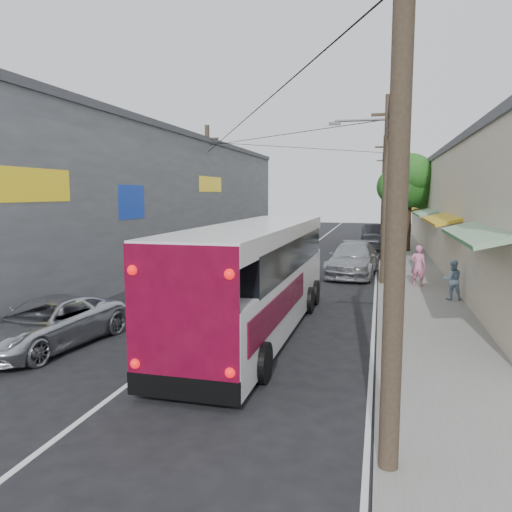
{
  "coord_description": "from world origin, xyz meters",
  "views": [
    {
      "loc": [
        4.98,
        -8.87,
        3.95
      ],
      "look_at": [
        0.8,
        7.97,
        1.77
      ],
      "focal_mm": 35.0,
      "sensor_mm": 36.0,
      "label": 1
    }
  ],
  "objects": [
    {
      "name": "jeepney",
      "position": [
        -3.27,
        1.98,
        0.63
      ],
      "size": [
        2.62,
        4.73,
        1.25
      ],
      "primitive_type": "imported",
      "rotation": [
        0.0,
        0.0,
        -0.12
      ],
      "color": "silver",
      "rests_on": "ground"
    },
    {
      "name": "parked_car_mid",
      "position": [
        4.6,
        22.73,
        0.77
      ],
      "size": [
        2.03,
        4.61,
        1.55
      ],
      "primitive_type": "imported",
      "rotation": [
        0.0,
        0.0,
        0.05
      ],
      "color": "#25262A",
      "rests_on": "ground"
    },
    {
      "name": "street_tree",
      "position": [
        6.87,
        26.02,
        4.67
      ],
      "size": [
        4.4,
        4.0,
        6.6
      ],
      "color": "#3F2B19",
      "rests_on": "ground"
    },
    {
      "name": "building_right",
      "position": [
        10.99,
        22.0,
        3.15
      ],
      "size": [
        7.09,
        40.0,
        6.25
      ],
      "color": "beige",
      "rests_on": "ground"
    },
    {
      "name": "utility_poles",
      "position": [
        3.13,
        20.33,
        4.13
      ],
      "size": [
        11.8,
        45.28,
        8.0
      ],
      "color": "#473828",
      "rests_on": "ground"
    },
    {
      "name": "building_left",
      "position": [
        -8.5,
        18.0,
        3.65
      ],
      "size": [
        7.2,
        36.0,
        7.25
      ],
      "color": "gray",
      "rests_on": "ground"
    },
    {
      "name": "ground",
      "position": [
        0.0,
        0.0,
        0.0
      ],
      "size": [
        120.0,
        120.0,
        0.0
      ],
      "primitive_type": "plane",
      "color": "black",
      "rests_on": "ground"
    },
    {
      "name": "parked_suv",
      "position": [
        3.8,
        15.51,
        0.78
      ],
      "size": [
        2.63,
        5.55,
        1.56
      ],
      "primitive_type": "imported",
      "rotation": [
        0.0,
        0.0,
        -0.08
      ],
      "color": "#9D9EA5",
      "rests_on": "ground"
    },
    {
      "name": "sidewalk",
      "position": [
        6.5,
        20.0,
        0.06
      ],
      "size": [
        3.0,
        80.0,
        0.12
      ],
      "primitive_type": "cube",
      "color": "slate",
      "rests_on": "ground"
    },
    {
      "name": "coach_bus",
      "position": [
        1.64,
        4.73,
        1.6
      ],
      "size": [
        2.59,
        10.77,
        3.09
      ],
      "rotation": [
        0.0,
        0.0,
        -0.01
      ],
      "color": "white",
      "rests_on": "ground"
    },
    {
      "name": "pedestrian_near",
      "position": [
        6.6,
        12.7,
        0.97
      ],
      "size": [
        0.71,
        0.56,
        1.7
      ],
      "primitive_type": "imported",
      "rotation": [
        0.0,
        0.0,
        2.86
      ],
      "color": "pink",
      "rests_on": "sidewalk"
    },
    {
      "name": "pedestrian_far",
      "position": [
        7.6,
        10.11,
        0.85
      ],
      "size": [
        0.78,
        0.65,
        1.45
      ],
      "primitive_type": "imported",
      "rotation": [
        0.0,
        0.0,
        3.3
      ],
      "color": "#95B6D9",
      "rests_on": "sidewalk"
    },
    {
      "name": "parked_car_far",
      "position": [
        4.6,
        31.84,
        0.76
      ],
      "size": [
        2.17,
        4.77,
        1.52
      ],
      "primitive_type": "imported",
      "rotation": [
        0.0,
        0.0,
        0.13
      ],
      "color": "black",
      "rests_on": "ground"
    }
  ]
}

